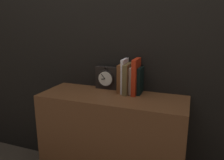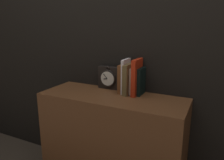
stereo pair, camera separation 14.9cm
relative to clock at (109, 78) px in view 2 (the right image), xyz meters
The scene contains 9 objects.
wall_back 0.49m from the clock, 32.54° to the left, with size 6.00×0.05×2.60m.
bookshelf 0.49m from the clock, 56.40° to the right, with size 1.03×0.38×0.74m.
clock is the anchor object (origin of this frame).
book_slot0_brown 0.14m from the clock, 15.52° to the right, with size 0.03×0.13×0.21m.
book_slot1_white 0.16m from the clock, 13.82° to the right, with size 0.02×0.13×0.25m.
book_slot2_brown 0.19m from the clock, 15.52° to the right, with size 0.03×0.16×0.22m.
book_slot3_cream 0.22m from the clock, ahead, with size 0.03×0.12×0.19m.
book_slot4_red 0.25m from the clock, 11.29° to the right, with size 0.03×0.16×0.25m.
book_slot5_black 0.27m from the clock, ahead, with size 0.02×0.12×0.19m.
Camera 2 is at (0.64, -1.30, 1.22)m, focal length 35.00 mm.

